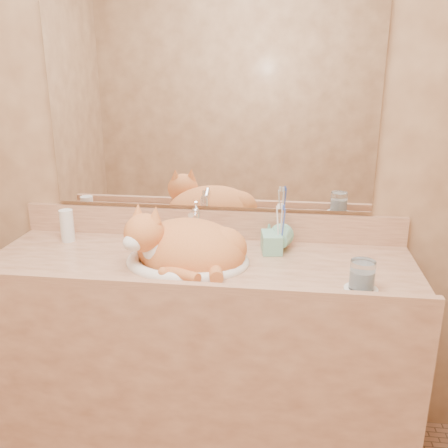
# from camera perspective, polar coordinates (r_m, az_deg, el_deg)

# --- Properties ---
(wall_back) EXTENTS (2.40, 0.02, 2.50)m
(wall_back) POSITION_cam_1_polar(r_m,az_deg,el_deg) (2.02, -1.62, 9.31)
(wall_back) COLOR brown
(wall_back) RESTS_ON ground
(vanity_counter) EXTENTS (1.60, 0.55, 0.85)m
(vanity_counter) POSITION_cam_1_polar(r_m,az_deg,el_deg) (2.07, -2.65, -15.18)
(vanity_counter) COLOR #935D42
(vanity_counter) RESTS_ON floor
(mirror) EXTENTS (1.30, 0.02, 0.80)m
(mirror) POSITION_cam_1_polar(r_m,az_deg,el_deg) (1.99, -1.71, 13.23)
(mirror) COLOR white
(mirror) RESTS_ON wall_back
(sink_basin) EXTENTS (0.48, 0.41, 0.14)m
(sink_basin) POSITION_cam_1_polar(r_m,az_deg,el_deg) (1.83, -4.21, -2.38)
(sink_basin) COLOR white
(sink_basin) RESTS_ON vanity_counter
(faucet) EXTENTS (0.05, 0.12, 0.17)m
(faucet) POSITION_cam_1_polar(r_m,az_deg,el_deg) (1.99, -3.23, -0.23)
(faucet) COLOR white
(faucet) RESTS_ON vanity_counter
(cat) EXTENTS (0.51, 0.47, 0.23)m
(cat) POSITION_cam_1_polar(r_m,az_deg,el_deg) (1.83, -4.63, -2.36)
(cat) COLOR #C8642E
(cat) RESTS_ON sink_basin
(soap_dispenser) EXTENTS (0.09, 0.09, 0.17)m
(soap_dispenser) POSITION_cam_1_polar(r_m,az_deg,el_deg) (1.88, 5.68, -1.36)
(soap_dispenser) COLOR #77BFA2
(soap_dispenser) RESTS_ON vanity_counter
(toothbrush_cup) EXTENTS (0.10, 0.10, 0.09)m
(toothbrush_cup) POSITION_cam_1_polar(r_m,az_deg,el_deg) (1.93, 6.43, -2.16)
(toothbrush_cup) COLOR #77BFA2
(toothbrush_cup) RESTS_ON vanity_counter
(toothbrushes) EXTENTS (0.03, 0.03, 0.20)m
(toothbrushes) POSITION_cam_1_polar(r_m,az_deg,el_deg) (1.90, 6.50, -0.04)
(toothbrushes) COLOR white
(toothbrushes) RESTS_ON toothbrush_cup
(saucer) EXTENTS (0.11, 0.11, 0.01)m
(saucer) POSITION_cam_1_polar(r_m,az_deg,el_deg) (1.69, 15.37, -7.25)
(saucer) COLOR silver
(saucer) RESTS_ON vanity_counter
(water_glass) EXTENTS (0.08, 0.08, 0.09)m
(water_glass) POSITION_cam_1_polar(r_m,az_deg,el_deg) (1.67, 15.52, -5.62)
(water_glass) COLOR white
(water_glass) RESTS_ON saucer
(lotion_bottle) EXTENTS (0.06, 0.06, 0.13)m
(lotion_bottle) POSITION_cam_1_polar(r_m,az_deg,el_deg) (2.15, -17.50, -0.17)
(lotion_bottle) COLOR white
(lotion_bottle) RESTS_ON vanity_counter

